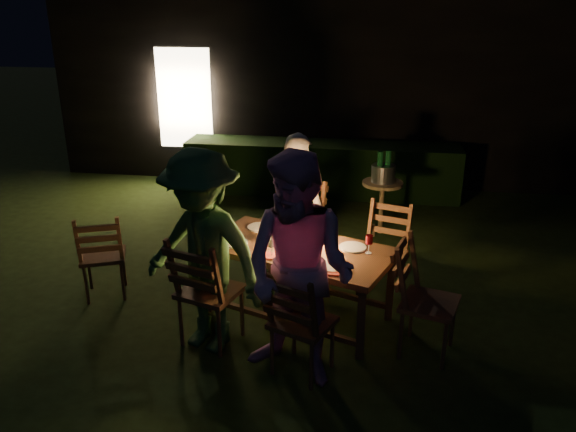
% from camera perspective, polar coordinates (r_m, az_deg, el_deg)
% --- Properties ---
extents(garden_envelope, '(40.00, 40.00, 3.20)m').
position_cam_1_polar(garden_envelope, '(10.89, 7.44, 14.18)').
color(garden_envelope, black).
rests_on(garden_envelope, ground).
extents(dining_table, '(1.92, 1.41, 0.72)m').
position_cam_1_polar(dining_table, '(5.19, 1.01, -3.85)').
color(dining_table, '#51301B').
rests_on(dining_table, ground).
extents(chair_near_left, '(0.61, 0.64, 1.08)m').
position_cam_1_polar(chair_near_left, '(4.98, -7.94, -9.36)').
color(chair_near_left, '#51301B').
rests_on(chair_near_left, ground).
extents(chair_near_right, '(0.59, 0.61, 0.99)m').
position_cam_1_polar(chair_near_right, '(4.58, 1.35, -12.50)').
color(chair_near_right, '#51301B').
rests_on(chair_near_right, ground).
extents(chair_far_left, '(0.66, 0.67, 1.08)m').
position_cam_1_polar(chair_far_left, '(6.13, 0.73, -3.09)').
color(chair_far_left, '#51301B').
rests_on(chair_far_left, ground).
extents(chair_far_right, '(0.56, 0.59, 0.99)m').
position_cam_1_polar(chair_far_right, '(5.78, 9.47, -5.27)').
color(chair_far_right, '#51301B').
rests_on(chair_far_right, ground).
extents(chair_end, '(0.61, 0.58, 1.04)m').
position_cam_1_polar(chair_end, '(4.95, 13.79, -10.17)').
color(chair_end, '#51301B').
rests_on(chair_end, ground).
extents(chair_spare, '(0.56, 0.58, 0.95)m').
position_cam_1_polar(chair_spare, '(5.99, -18.13, -5.22)').
color(chair_spare, '#51301B').
rests_on(chair_spare, ground).
extents(person_house_side, '(0.67, 0.56, 1.58)m').
position_cam_1_polar(person_house_side, '(6.00, 0.95, 1.13)').
color(person_house_side, white).
rests_on(person_house_side, ground).
extents(person_opp_right, '(1.09, 0.97, 1.85)m').
position_cam_1_polar(person_opp_right, '(4.22, 1.11, -5.72)').
color(person_opp_right, '#C386BB').
rests_on(person_opp_right, ground).
extents(person_opp_left, '(1.30, 1.01, 1.77)m').
position_cam_1_polar(person_opp_left, '(4.69, -8.63, -3.72)').
color(person_opp_left, '#305F2F').
rests_on(person_opp_left, ground).
extents(lantern, '(0.16, 0.16, 0.35)m').
position_cam_1_polar(lantern, '(5.12, 1.78, -1.43)').
color(lantern, white).
rests_on(lantern, dining_table).
extents(plate_far_left, '(0.25, 0.25, 0.01)m').
position_cam_1_polar(plate_far_left, '(5.59, -2.88, -1.14)').
color(plate_far_left, white).
rests_on(plate_far_left, dining_table).
extents(plate_near_left, '(0.25, 0.25, 0.01)m').
position_cam_1_polar(plate_near_left, '(5.25, -5.43, -2.70)').
color(plate_near_left, white).
rests_on(plate_near_left, dining_table).
extents(plate_far_right, '(0.25, 0.25, 0.01)m').
position_cam_1_polar(plate_far_right, '(5.16, 6.58, -3.17)').
color(plate_far_right, white).
rests_on(plate_far_right, dining_table).
extents(plate_near_right, '(0.25, 0.25, 0.01)m').
position_cam_1_polar(plate_near_right, '(4.80, 4.51, -5.05)').
color(plate_near_right, white).
rests_on(plate_near_right, dining_table).
extents(wineglass_a, '(0.06, 0.06, 0.18)m').
position_cam_1_polar(wineglass_a, '(5.49, -0.35, -0.63)').
color(wineglass_a, '#59070F').
rests_on(wineglass_a, dining_table).
extents(wineglass_b, '(0.06, 0.06, 0.18)m').
position_cam_1_polar(wineglass_b, '(5.39, -6.35, -1.19)').
color(wineglass_b, '#59070F').
rests_on(wineglass_b, dining_table).
extents(wineglass_c, '(0.06, 0.06, 0.18)m').
position_cam_1_polar(wineglass_c, '(4.77, 2.59, -4.08)').
color(wineglass_c, '#59070F').
rests_on(wineglass_c, dining_table).
extents(wineglass_d, '(0.06, 0.06, 0.18)m').
position_cam_1_polar(wineglass_d, '(5.04, 8.22, -2.87)').
color(wineglass_d, '#59070F').
rests_on(wineglass_d, dining_table).
extents(wineglass_e, '(0.06, 0.06, 0.18)m').
position_cam_1_polar(wineglass_e, '(4.93, -1.67, -3.21)').
color(wineglass_e, silver).
rests_on(wineglass_e, dining_table).
extents(bottle_table, '(0.07, 0.07, 0.28)m').
position_cam_1_polar(bottle_table, '(5.22, -1.40, -1.18)').
color(bottle_table, '#0F471E').
rests_on(bottle_table, dining_table).
extents(napkin_left, '(0.18, 0.14, 0.01)m').
position_cam_1_polar(napkin_left, '(4.97, -2.27, -4.03)').
color(napkin_left, red).
rests_on(napkin_left, dining_table).
extents(napkin_right, '(0.18, 0.14, 0.01)m').
position_cam_1_polar(napkin_right, '(4.70, 5.20, -5.69)').
color(napkin_right, red).
rests_on(napkin_right, dining_table).
extents(phone, '(0.14, 0.07, 0.01)m').
position_cam_1_polar(phone, '(5.23, -6.56, -2.89)').
color(phone, black).
rests_on(phone, dining_table).
extents(side_table, '(0.52, 0.52, 0.69)m').
position_cam_1_polar(side_table, '(7.23, 9.57, 2.82)').
color(side_table, olive).
rests_on(side_table, ground).
extents(ice_bucket, '(0.30, 0.30, 0.22)m').
position_cam_1_polar(ice_bucket, '(7.17, 9.66, 4.28)').
color(ice_bucket, '#A5A8AD').
rests_on(ice_bucket, side_table).
extents(bottle_bucket_a, '(0.07, 0.07, 0.32)m').
position_cam_1_polar(bottle_bucket_a, '(7.12, 9.29, 4.59)').
color(bottle_bucket_a, '#0F471E').
rests_on(bottle_bucket_a, side_table).
extents(bottle_bucket_b, '(0.07, 0.07, 0.32)m').
position_cam_1_polar(bottle_bucket_b, '(7.19, 10.09, 4.72)').
color(bottle_bucket_b, '#0F471E').
rests_on(bottle_bucket_b, side_table).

